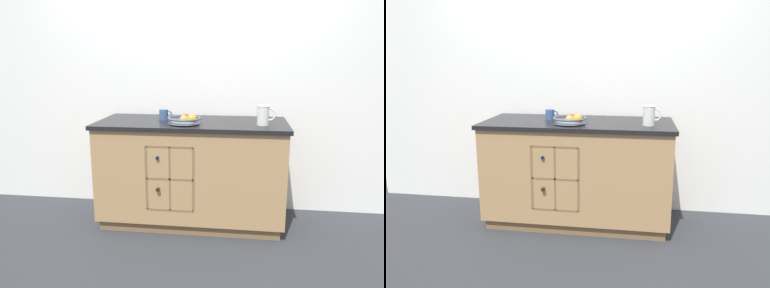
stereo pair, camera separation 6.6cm
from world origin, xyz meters
TOP-DOWN VIEW (x-y plane):
  - ground_plane at (0.00, 0.00)m, footprint 14.00×14.00m
  - back_wall at (0.00, 0.41)m, footprint 4.40×0.06m
  - kitchen_island at (-0.00, -0.00)m, footprint 1.64×0.73m
  - fruit_bowl at (-0.04, -0.15)m, footprint 0.28×0.28m
  - white_pitcher at (0.61, -0.11)m, footprint 0.15×0.10m
  - ceramic_mug at (-0.26, 0.05)m, footprint 0.12×0.08m

SIDE VIEW (x-z plane):
  - ground_plane at x=0.00m, z-range 0.00..0.00m
  - kitchen_island at x=0.00m, z-range 0.01..0.93m
  - fruit_bowl at x=-0.04m, z-range 0.92..1.01m
  - ceramic_mug at x=-0.26m, z-range 0.93..1.02m
  - white_pitcher at x=0.61m, z-range 0.93..1.09m
  - back_wall at x=0.00m, z-range 0.00..2.55m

